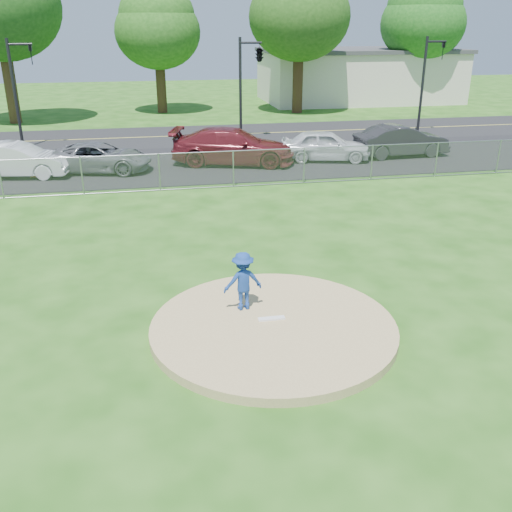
# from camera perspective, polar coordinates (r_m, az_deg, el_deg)

# --- Properties ---
(ground) EXTENTS (120.00, 120.00, 0.00)m
(ground) POSITION_cam_1_polar(r_m,az_deg,el_deg) (21.79, -4.04, 5.41)
(ground) COLOR #1D4F11
(ground) RESTS_ON ground
(pitchers_mound) EXTENTS (5.40, 5.40, 0.20)m
(pitchers_mound) POSITION_cam_1_polar(r_m,az_deg,el_deg) (12.62, 1.75, -7.18)
(pitchers_mound) COLOR tan
(pitchers_mound) RESTS_ON ground
(pitching_rubber) EXTENTS (0.60, 0.15, 0.04)m
(pitching_rubber) POSITION_cam_1_polar(r_m,az_deg,el_deg) (12.74, 1.56, -6.27)
(pitching_rubber) COLOR white
(pitching_rubber) RESTS_ON pitchers_mound
(chain_link_fence) EXTENTS (40.00, 0.06, 1.50)m
(chain_link_fence) POSITION_cam_1_polar(r_m,az_deg,el_deg) (23.51, -4.71, 8.54)
(chain_link_fence) COLOR gray
(chain_link_fence) RESTS_ON ground
(parking_lot) EXTENTS (50.00, 8.00, 0.01)m
(parking_lot) POSITION_cam_1_polar(r_m,az_deg,el_deg) (28.04, -5.74, 9.19)
(parking_lot) COLOR black
(parking_lot) RESTS_ON ground
(street) EXTENTS (60.00, 7.00, 0.01)m
(street) POSITION_cam_1_polar(r_m,az_deg,el_deg) (35.37, -6.97, 11.86)
(street) COLOR black
(street) RESTS_ON ground
(commercial_building) EXTENTS (16.40, 9.40, 4.30)m
(commercial_building) POSITION_cam_1_polar(r_m,az_deg,el_deg) (52.26, 10.20, 17.41)
(commercial_building) COLOR beige
(commercial_building) RESTS_ON ground
(tree_center) EXTENTS (6.16, 6.16, 9.84)m
(tree_center) POSITION_cam_1_polar(r_m,az_deg,el_deg) (44.74, -9.86, 22.20)
(tree_center) COLOR #362213
(tree_center) RESTS_ON ground
(tree_right) EXTENTS (7.28, 7.28, 11.63)m
(tree_right) POSITION_cam_1_polar(r_m,az_deg,el_deg) (44.25, 4.40, 23.97)
(tree_right) COLOR #342013
(tree_right) RESTS_ON ground
(tree_far_right) EXTENTS (6.72, 6.72, 10.74)m
(tree_far_right) POSITION_cam_1_polar(r_m,az_deg,el_deg) (50.94, 16.43, 22.31)
(tree_far_right) COLOR #382714
(tree_far_right) RESTS_ON ground
(traffic_signal_left) EXTENTS (1.28, 0.20, 5.60)m
(traffic_signal_left) POSITION_cam_1_polar(r_m,az_deg,el_deg) (33.44, -22.69, 15.61)
(traffic_signal_left) COLOR black
(traffic_signal_left) RESTS_ON ground
(traffic_signal_center) EXTENTS (1.42, 2.48, 5.60)m
(traffic_signal_center) POSITION_cam_1_polar(r_m,az_deg,el_deg) (33.38, 0.14, 19.37)
(traffic_signal_center) COLOR black
(traffic_signal_center) RESTS_ON ground
(traffic_signal_right) EXTENTS (1.28, 0.20, 5.60)m
(traffic_signal_right) POSITION_cam_1_polar(r_m,az_deg,el_deg) (36.85, 16.73, 16.82)
(traffic_signal_right) COLOR black
(traffic_signal_right) RESTS_ON ground
(pitcher) EXTENTS (0.95, 0.61, 1.38)m
(pitcher) POSITION_cam_1_polar(r_m,az_deg,el_deg) (12.92, -1.32, -2.52)
(pitcher) COLOR navy
(pitcher) RESTS_ON pitchers_mound
(traffic_cone) EXTENTS (0.41, 0.41, 0.80)m
(traffic_cone) POSITION_cam_1_polar(r_m,az_deg,el_deg) (27.20, -21.28, 8.26)
(traffic_cone) COLOR orange
(traffic_cone) RESTS_ON parking_lot
(parked_car_white) EXTENTS (4.70, 2.23, 1.49)m
(parked_car_white) POSITION_cam_1_polar(r_m,az_deg,el_deg) (27.31, -22.79, 8.83)
(parked_car_white) COLOR silver
(parked_car_white) RESTS_ON parking_lot
(parked_car_gray) EXTENTS (5.04, 3.11, 1.30)m
(parked_car_gray) POSITION_cam_1_polar(r_m,az_deg,el_deg) (27.14, -15.45, 9.49)
(parked_car_gray) COLOR slate
(parked_car_gray) RESTS_ON parking_lot
(parked_car_darkred) EXTENTS (6.25, 3.84, 1.69)m
(parked_car_darkred) POSITION_cam_1_polar(r_m,az_deg,el_deg) (27.67, -2.30, 10.90)
(parked_car_darkred) COLOR maroon
(parked_car_darkred) RESTS_ON parking_lot
(parked_car_pearl) EXTENTS (4.66, 2.71, 1.49)m
(parked_car_pearl) POSITION_cam_1_polar(r_m,az_deg,el_deg) (28.61, 6.95, 10.94)
(parked_car_pearl) COLOR silver
(parked_car_pearl) RESTS_ON parking_lot
(parked_car_charcoal) EXTENTS (4.82, 1.96, 1.55)m
(parked_car_charcoal) POSITION_cam_1_polar(r_m,az_deg,el_deg) (30.28, 14.31, 11.11)
(parked_car_charcoal) COLOR #262628
(parked_car_charcoal) RESTS_ON parking_lot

